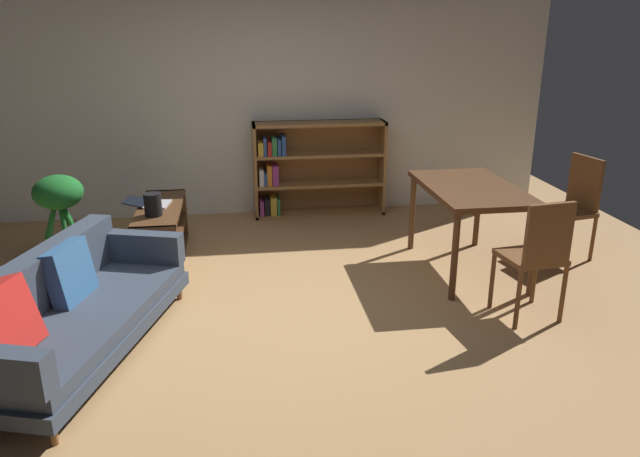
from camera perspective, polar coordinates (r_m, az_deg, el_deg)
ground_plane at (r=4.85m, az=-3.93°, el=-7.74°), size 8.16×8.16×0.00m
back_wall_panel at (r=7.07m, az=-5.90°, el=12.21°), size 6.80×0.10×2.70m
fabric_couch at (r=4.45m, az=-22.92°, el=-7.10°), size 1.33×2.13×0.74m
media_console at (r=5.98m, az=-14.73°, el=-0.37°), size 0.40×1.21×0.52m
open_laptop at (r=5.97m, az=-15.79°, el=2.31°), size 0.45×0.34×0.06m
desk_speaker at (r=5.61m, az=-15.52°, el=2.20°), size 0.16×0.16×0.21m
potted_floor_plant at (r=6.13m, az=-23.37°, el=1.99°), size 0.45×0.47×0.84m
dining_table at (r=5.53m, az=14.04°, el=3.06°), size 0.78×1.30×0.80m
dining_chair_near at (r=4.77m, az=19.83°, el=-2.19°), size 0.47×0.45×0.96m
dining_chair_far at (r=6.26m, az=22.79°, el=2.33°), size 0.49×0.52×0.97m
bookshelf at (r=7.08m, az=-0.88°, el=5.67°), size 1.53×0.33×1.09m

